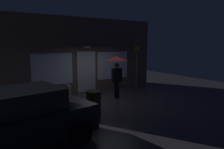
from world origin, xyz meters
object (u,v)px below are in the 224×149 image
Objects in this scene: person_with_umbrella at (117,65)px; parked_car at (14,120)px; trash_bin at (94,104)px; sidewalk_bollard at (68,91)px; street_sign_post at (137,64)px.

person_with_umbrella is 5.73m from parked_car.
person_with_umbrella is at bearing 37.91° from trash_bin.
sidewalk_bollard is 3.18m from trash_bin.
person_with_umbrella is 2.52m from street_sign_post.
person_with_umbrella is 3.25× the size of sidewalk_bollard.
parked_car is at bearing 38.30° from person_with_umbrella.
parked_car is 2.96m from trash_bin.
parked_car is 6.63× the size of sidewalk_bollard.
person_with_umbrella is 2.13× the size of trash_bin.
street_sign_post reaches higher than trash_bin.
parked_car reaches higher than trash_bin.
person_with_umbrella is 2.73m from sidewalk_bollard.
trash_bin is at bearing -95.09° from sidewalk_bollard.
trash_bin is at bearing -146.92° from street_sign_post.
street_sign_post reaches higher than parked_car.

